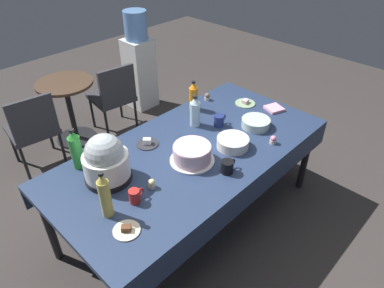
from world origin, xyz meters
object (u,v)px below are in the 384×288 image
(potluck_table, at_px, (192,156))
(maroon_chair_right, at_px, (114,94))
(glass_salad_bowl, at_px, (256,123))
(dessert_plate_charcoal, at_px, (147,143))
(coffee_mug_black, at_px, (227,167))
(coffee_mug_navy, at_px, (219,121))
(maroon_chair_left, at_px, (33,127))
(cupcake_berry, at_px, (152,184))
(soda_bottle_ginger_ale, at_px, (105,196))
(ceramic_snack_bowl, at_px, (233,143))
(soda_bottle_orange_juice, at_px, (193,96))
(dessert_plate_sage, at_px, (245,103))
(slow_cooker, at_px, (106,161))
(cupcake_cocoa, at_px, (273,140))
(coffee_mug_red, at_px, (135,196))
(water_cooler, at_px, (139,64))
(soda_bottle_lime_soda, at_px, (76,150))
(cupcake_vanilla, at_px, (207,97))
(soda_bottle_water, at_px, (195,112))
(frosted_layer_cake, at_px, (192,154))
(round_cafe_table, at_px, (68,101))
(dessert_plate_cream, at_px, (127,230))

(potluck_table, height_order, maroon_chair_right, maroon_chair_right)
(glass_salad_bowl, relative_size, dessert_plate_charcoal, 1.38)
(coffee_mug_black, distance_m, coffee_mug_navy, 0.60)
(coffee_mug_black, height_order, maroon_chair_left, maroon_chair_left)
(cupcake_berry, xyz_separation_m, soda_bottle_ginger_ale, (-0.34, 0.01, 0.12))
(ceramic_snack_bowl, distance_m, soda_bottle_orange_juice, 0.66)
(ceramic_snack_bowl, xyz_separation_m, dessert_plate_sage, (0.62, 0.34, -0.03))
(slow_cooker, distance_m, cupcake_cocoa, 1.27)
(ceramic_snack_bowl, distance_m, maroon_chair_right, 1.84)
(coffee_mug_red, distance_m, maroon_chair_right, 2.04)
(cupcake_cocoa, bearing_deg, cupcake_berry, 163.44)
(soda_bottle_ginger_ale, distance_m, coffee_mug_navy, 1.24)
(maroon_chair_left, distance_m, water_cooler, 1.60)
(dessert_plate_charcoal, relative_size, soda_bottle_lime_soda, 0.55)
(cupcake_vanilla, bearing_deg, soda_bottle_orange_juice, -173.17)
(dessert_plate_sage, distance_m, soda_bottle_ginger_ale, 1.70)
(coffee_mug_red, bearing_deg, soda_bottle_orange_juice, 26.51)
(coffee_mug_red, xyz_separation_m, maroon_chair_left, (0.08, 1.74, -0.31))
(cupcake_cocoa, height_order, water_cooler, water_cooler)
(glass_salad_bowl, xyz_separation_m, maroon_chair_left, (-1.16, 1.77, -0.29))
(ceramic_snack_bowl, distance_m, soda_bottle_water, 0.44)
(frosted_layer_cake, height_order, round_cafe_table, frosted_layer_cake)
(glass_salad_bowl, relative_size, coffee_mug_navy, 1.86)
(soda_bottle_orange_juice, bearing_deg, slow_cooker, -167.19)
(cupcake_cocoa, distance_m, soda_bottle_ginger_ale, 1.36)
(ceramic_snack_bowl, height_order, dessert_plate_sage, ceramic_snack_bowl)
(dessert_plate_sage, bearing_deg, maroon_chair_right, 107.61)
(coffee_mug_red, height_order, maroon_chair_left, maroon_chair_left)
(dessert_plate_cream, xyz_separation_m, cupcake_berry, (0.34, 0.17, 0.02))
(dessert_plate_cream, xyz_separation_m, dessert_plate_charcoal, (0.63, 0.57, 0.00))
(ceramic_snack_bowl, bearing_deg, soda_bottle_lime_soda, 145.91)
(coffee_mug_navy, bearing_deg, glass_salad_bowl, -48.84)
(slow_cooker, distance_m, round_cafe_table, 1.81)
(slow_cooker, height_order, maroon_chair_left, slow_cooker)
(glass_salad_bowl, bearing_deg, soda_bottle_ginger_ale, 177.44)
(maroon_chair_left, bearing_deg, coffee_mug_black, -74.63)
(coffee_mug_black, distance_m, maroon_chair_right, 2.03)
(potluck_table, xyz_separation_m, coffee_mug_navy, (0.40, 0.07, 0.11))
(slow_cooker, distance_m, water_cooler, 2.41)
(slow_cooker, distance_m, coffee_mug_black, 0.82)
(cupcake_berry, relative_size, soda_bottle_ginger_ale, 0.21)
(slow_cooker, relative_size, coffee_mug_navy, 2.74)
(soda_bottle_lime_soda, bearing_deg, coffee_mug_red, -84.23)
(potluck_table, xyz_separation_m, dessert_plate_cream, (-0.83, -0.28, 0.07))
(glass_salad_bowl, height_order, soda_bottle_lime_soda, soda_bottle_lime_soda)
(dessert_plate_charcoal, xyz_separation_m, soda_bottle_lime_soda, (-0.51, 0.14, 0.13))
(ceramic_snack_bowl, height_order, coffee_mug_black, coffee_mug_black)
(potluck_table, distance_m, cupcake_vanilla, 0.81)
(soda_bottle_ginger_ale, bearing_deg, slow_cooker, 54.46)
(ceramic_snack_bowl, distance_m, coffee_mug_red, 0.88)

